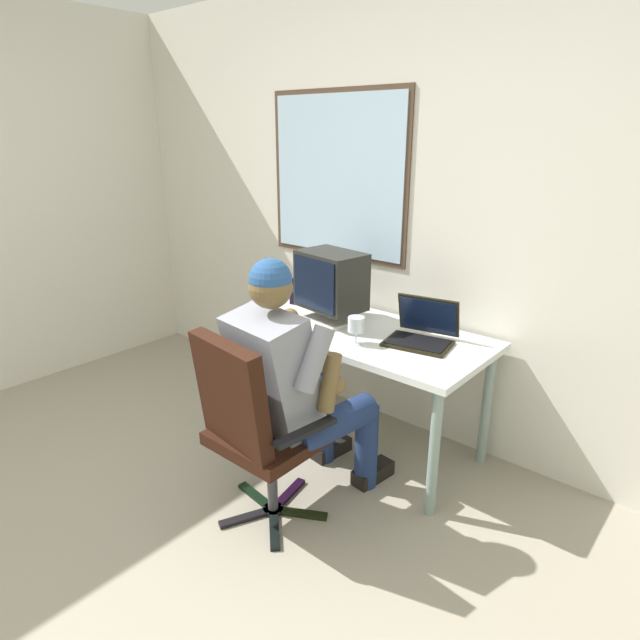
# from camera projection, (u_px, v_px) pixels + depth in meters

# --- Properties ---
(wall_rear) EXTENTS (4.81, 0.08, 2.59)m
(wall_rear) POSITION_uv_depth(u_px,v_px,m) (403.00, 215.00, 3.10)
(wall_rear) COLOR silver
(wall_rear) RESTS_ON ground
(desk) EXTENTS (1.50, 0.70, 0.71)m
(desk) POSITION_uv_depth(u_px,v_px,m) (355.00, 341.00, 3.04)
(desk) COLOR gray
(desk) RESTS_ON ground
(office_chair) EXTENTS (0.58, 0.55, 0.96)m
(office_chair) POSITION_uv_depth(u_px,v_px,m) (252.00, 421.00, 2.39)
(office_chair) COLOR black
(office_chair) RESTS_ON ground
(person_seated) EXTENTS (0.56, 0.84, 1.26)m
(person_seated) POSITION_uv_depth(u_px,v_px,m) (296.00, 381.00, 2.52)
(person_seated) COLOR navy
(person_seated) RESTS_ON ground
(crt_monitor) EXTENTS (0.40, 0.31, 0.41)m
(crt_monitor) POSITION_uv_depth(u_px,v_px,m) (331.00, 282.00, 3.05)
(crt_monitor) COLOR beige
(crt_monitor) RESTS_ON desk
(laptop) EXTENTS (0.38, 0.35, 0.23)m
(laptop) POSITION_uv_depth(u_px,v_px,m) (423.00, 330.00, 2.81)
(laptop) COLOR black
(laptop) RESTS_ON desk
(wine_glass) EXTENTS (0.09, 0.09, 0.15)m
(wine_glass) POSITION_uv_depth(u_px,v_px,m) (356.00, 326.00, 2.76)
(wine_glass) COLOR silver
(wine_glass) RESTS_ON desk
(desk_speaker) EXTENTS (0.08, 0.08, 0.16)m
(desk_speaker) POSITION_uv_depth(u_px,v_px,m) (297.00, 291.00, 3.41)
(desk_speaker) COLOR black
(desk_speaker) RESTS_ON desk
(cd_case) EXTENTS (0.16, 0.15, 0.01)m
(cd_case) POSITION_uv_depth(u_px,v_px,m) (271.00, 314.00, 3.23)
(cd_case) COLOR #10A289
(cd_case) RESTS_ON desk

